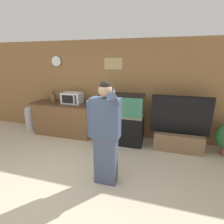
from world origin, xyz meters
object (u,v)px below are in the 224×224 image
trash_bin (30,118)px  aquarium_on_stand (122,119)px  microwave (72,98)px  counter_island (64,119)px  knife_block (53,98)px  person_standing (105,133)px  tv_on_stand (178,135)px

trash_bin → aquarium_on_stand: bearing=-2.3°
microwave → aquarium_on_stand: size_ratio=0.41×
aquarium_on_stand → trash_bin: bearing=177.7°
microwave → trash_bin: size_ratio=0.72×
counter_island → trash_bin: size_ratio=2.32×
microwave → aquarium_on_stand: bearing=-4.3°
counter_island → aquarium_on_stand: bearing=-2.7°
knife_block → person_standing: 2.70m
knife_block → tv_on_stand: 3.48m
person_standing → trash_bin: size_ratio=2.43×
counter_island → microwave: (0.30, 0.02, 0.62)m
microwave → person_standing: person_standing is taller
knife_block → trash_bin: size_ratio=0.44×
aquarium_on_stand → person_standing: (0.07, -1.56, 0.29)m
trash_bin → tv_on_stand: bearing=-1.5°
aquarium_on_stand → trash_bin: (-2.93, 0.12, -0.27)m
person_standing → tv_on_stand: bearing=50.3°
aquarium_on_stand → trash_bin: 2.95m
counter_island → tv_on_stand: tv_on_stand is taller
tv_on_stand → person_standing: person_standing is taller
microwave → person_standing: bearing=-48.1°
microwave → knife_block: knife_block is taller
aquarium_on_stand → counter_island: bearing=177.3°
counter_island → person_standing: 2.48m
microwave → trash_bin: microwave is taller
knife_block → person_standing: person_standing is taller
knife_block → person_standing: size_ratio=0.18×
person_standing → trash_bin: person_standing is taller
person_standing → trash_bin: 3.49m
microwave → counter_island: bearing=-175.5°
tv_on_stand → aquarium_on_stand: bearing=-179.7°
knife_block → microwave: bearing=-2.4°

